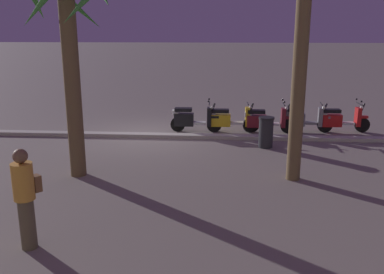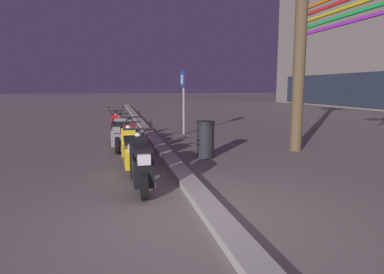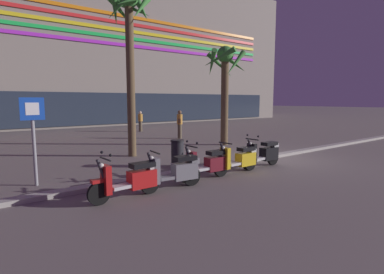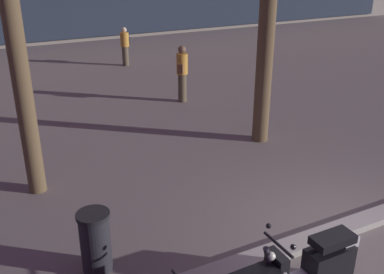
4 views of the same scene
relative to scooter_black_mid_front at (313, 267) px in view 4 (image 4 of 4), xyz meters
The scene contains 6 objects.
ground_plane 1.66m from the scooter_black_mid_front, 26.08° to the left, with size 200.00×200.00×0.00m, color slate.
curb_strip 1.72m from the scooter_black_mid_front, 31.41° to the left, with size 60.00×0.36×0.12m, color #ADA89E.
scooter_black_mid_front is the anchor object (origin of this frame).
pedestrian_strolling_near_curb 13.65m from the scooter_black_mid_front, 81.07° to the left, with size 0.45×0.39×1.52m.
pedestrian_by_palm_tree 8.56m from the scooter_black_mid_front, 75.66° to the left, with size 0.41×0.44×1.72m.
litter_bin 3.04m from the scooter_black_mid_front, 142.79° to the left, with size 0.48×0.48×0.95m.
Camera 4 is at (-5.02, -4.19, 4.34)m, focal length 41.53 mm.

